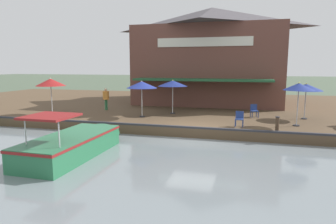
{
  "coord_description": "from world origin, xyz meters",
  "views": [
    {
      "loc": [
        15.62,
        2.9,
        3.95
      ],
      "look_at": [
        -1.0,
        -1.62,
        1.3
      ],
      "focal_mm": 32.0,
      "sensor_mm": 36.0,
      "label": 1
    }
  ],
  "objects_px": {
    "patio_umbrella_near_quay_edge": "(142,85)",
    "tree_downstream_bank": "(252,56)",
    "patio_umbrella_mid_patio_left": "(299,87)",
    "patio_umbrella_back_row": "(173,83)",
    "cafe_chair_beside_entrance": "(254,110)",
    "waterfront_restaurant": "(211,55)",
    "motorboat_outer_channel": "(78,142)",
    "person_mid_patio": "(106,96)",
    "patio_umbrella_by_entrance": "(51,82)",
    "mooring_post": "(277,124)",
    "patio_umbrella_mid_patio_right": "(306,87)",
    "cafe_chair_facing_river": "(239,118)"
  },
  "relations": [
    {
      "from": "cafe_chair_beside_entrance",
      "to": "tree_downstream_bank",
      "type": "relative_size",
      "value": 0.13
    },
    {
      "from": "patio_umbrella_mid_patio_left",
      "to": "patio_umbrella_mid_patio_right",
      "type": "xyz_separation_m",
      "value": [
        -2.56,
        0.81,
        -0.18
      ]
    },
    {
      "from": "waterfront_restaurant",
      "to": "patio_umbrella_back_row",
      "type": "distance_m",
      "value": 8.73
    },
    {
      "from": "patio_umbrella_mid_patio_left",
      "to": "patio_umbrella_mid_patio_right",
      "type": "relative_size",
      "value": 1.08
    },
    {
      "from": "cafe_chair_beside_entrance",
      "to": "mooring_post",
      "type": "height_order",
      "value": "cafe_chair_beside_entrance"
    },
    {
      "from": "patio_umbrella_near_quay_edge",
      "to": "tree_downstream_bank",
      "type": "relative_size",
      "value": 0.36
    },
    {
      "from": "patio_umbrella_by_entrance",
      "to": "cafe_chair_facing_river",
      "type": "relative_size",
      "value": 2.98
    },
    {
      "from": "mooring_post",
      "to": "tree_downstream_bank",
      "type": "height_order",
      "value": "tree_downstream_bank"
    },
    {
      "from": "person_mid_patio",
      "to": "tree_downstream_bank",
      "type": "distance_m",
      "value": 15.53
    },
    {
      "from": "patio_umbrella_mid_patio_right",
      "to": "patio_umbrella_back_row",
      "type": "bearing_deg",
      "value": -89.65
    },
    {
      "from": "mooring_post",
      "to": "patio_umbrella_mid_patio_left",
      "type": "bearing_deg",
      "value": 148.33
    },
    {
      "from": "patio_umbrella_mid_patio_right",
      "to": "person_mid_patio",
      "type": "bearing_deg",
      "value": -91.43
    },
    {
      "from": "cafe_chair_beside_entrance",
      "to": "motorboat_outer_channel",
      "type": "distance_m",
      "value": 11.7
    },
    {
      "from": "patio_umbrella_near_quay_edge",
      "to": "waterfront_restaurant",
      "type": "bearing_deg",
      "value": 162.4
    },
    {
      "from": "tree_downstream_bank",
      "to": "patio_umbrella_by_entrance",
      "type": "bearing_deg",
      "value": -44.6
    },
    {
      "from": "patio_umbrella_mid_patio_left",
      "to": "patio_umbrella_back_row",
      "type": "height_order",
      "value": "patio_umbrella_mid_patio_left"
    },
    {
      "from": "mooring_post",
      "to": "patio_umbrella_near_quay_edge",
      "type": "bearing_deg",
      "value": -107.02
    },
    {
      "from": "person_mid_patio",
      "to": "waterfront_restaurant",
      "type": "bearing_deg",
      "value": 138.29
    },
    {
      "from": "patio_umbrella_back_row",
      "to": "person_mid_patio",
      "type": "distance_m",
      "value": 5.52
    },
    {
      "from": "patio_umbrella_back_row",
      "to": "motorboat_outer_channel",
      "type": "relative_size",
      "value": 0.38
    },
    {
      "from": "patio_umbrella_back_row",
      "to": "patio_umbrella_mid_patio_left",
      "type": "bearing_deg",
      "value": 72.34
    },
    {
      "from": "mooring_post",
      "to": "tree_downstream_bank",
      "type": "bearing_deg",
      "value": -175.31
    },
    {
      "from": "patio_umbrella_mid_patio_left",
      "to": "tree_downstream_bank",
      "type": "bearing_deg",
      "value": -169.69
    },
    {
      "from": "cafe_chair_facing_river",
      "to": "person_mid_patio",
      "type": "height_order",
      "value": "person_mid_patio"
    },
    {
      "from": "patio_umbrella_back_row",
      "to": "patio_umbrella_near_quay_edge",
      "type": "bearing_deg",
      "value": -40.12
    },
    {
      "from": "patio_umbrella_mid_patio_right",
      "to": "tree_downstream_bank",
      "type": "relative_size",
      "value": 0.34
    },
    {
      "from": "patio_umbrella_back_row",
      "to": "cafe_chair_beside_entrance",
      "type": "height_order",
      "value": "patio_umbrella_back_row"
    },
    {
      "from": "waterfront_restaurant",
      "to": "person_mid_patio",
      "type": "height_order",
      "value": "waterfront_restaurant"
    },
    {
      "from": "patio_umbrella_near_quay_edge",
      "to": "cafe_chair_beside_entrance",
      "type": "distance_m",
      "value": 7.6
    },
    {
      "from": "patio_umbrella_mid_patio_left",
      "to": "patio_umbrella_mid_patio_right",
      "type": "bearing_deg",
      "value": 162.42
    },
    {
      "from": "waterfront_restaurant",
      "to": "motorboat_outer_channel",
      "type": "height_order",
      "value": "waterfront_restaurant"
    },
    {
      "from": "patio_umbrella_by_entrance",
      "to": "motorboat_outer_channel",
      "type": "distance_m",
      "value": 8.96
    },
    {
      "from": "patio_umbrella_mid_patio_left",
      "to": "patio_umbrella_mid_patio_right",
      "type": "distance_m",
      "value": 2.69
    },
    {
      "from": "patio_umbrella_by_entrance",
      "to": "person_mid_patio",
      "type": "bearing_deg",
      "value": 138.05
    },
    {
      "from": "waterfront_restaurant",
      "to": "tree_downstream_bank",
      "type": "height_order",
      "value": "waterfront_restaurant"
    },
    {
      "from": "patio_umbrella_by_entrance",
      "to": "cafe_chair_beside_entrance",
      "type": "height_order",
      "value": "patio_umbrella_by_entrance"
    },
    {
      "from": "cafe_chair_beside_entrance",
      "to": "motorboat_outer_channel",
      "type": "relative_size",
      "value": 0.14
    },
    {
      "from": "patio_umbrella_back_row",
      "to": "cafe_chair_facing_river",
      "type": "relative_size",
      "value": 2.81
    },
    {
      "from": "cafe_chair_beside_entrance",
      "to": "patio_umbrella_mid_patio_left",
      "type": "bearing_deg",
      "value": 43.33
    },
    {
      "from": "patio_umbrella_by_entrance",
      "to": "cafe_chair_beside_entrance",
      "type": "relative_size",
      "value": 2.98
    },
    {
      "from": "patio_umbrella_near_quay_edge",
      "to": "patio_umbrella_back_row",
      "type": "xyz_separation_m",
      "value": [
        -1.91,
        1.61,
        0.01
      ]
    },
    {
      "from": "patio_umbrella_by_entrance",
      "to": "mooring_post",
      "type": "height_order",
      "value": "patio_umbrella_by_entrance"
    },
    {
      "from": "waterfront_restaurant",
      "to": "patio_umbrella_near_quay_edge",
      "type": "distance_m",
      "value": 10.93
    },
    {
      "from": "patio_umbrella_by_entrance",
      "to": "person_mid_patio",
      "type": "height_order",
      "value": "patio_umbrella_by_entrance"
    },
    {
      "from": "motorboat_outer_channel",
      "to": "patio_umbrella_back_row",
      "type": "bearing_deg",
      "value": 166.6
    },
    {
      "from": "waterfront_restaurant",
      "to": "mooring_post",
      "type": "relative_size",
      "value": 16.32
    },
    {
      "from": "mooring_post",
      "to": "patio_umbrella_mid_patio_right",
      "type": "bearing_deg",
      "value": 155.94
    },
    {
      "from": "patio_umbrella_mid_patio_left",
      "to": "motorboat_outer_channel",
      "type": "bearing_deg",
      "value": -57.44
    },
    {
      "from": "patio_umbrella_back_row",
      "to": "cafe_chair_beside_entrance",
      "type": "bearing_deg",
      "value": 89.18
    },
    {
      "from": "motorboat_outer_channel",
      "to": "mooring_post",
      "type": "relative_size",
      "value": 7.73
    }
  ]
}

